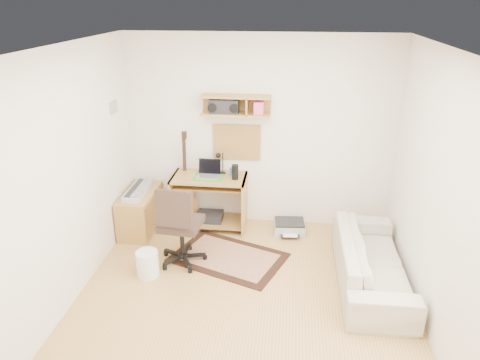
# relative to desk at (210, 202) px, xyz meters

# --- Properties ---
(floor) EXTENTS (3.60, 4.00, 0.01)m
(floor) POSITION_rel_desk_xyz_m (0.65, -1.73, -0.38)
(floor) COLOR tan
(floor) RESTS_ON ground
(ceiling) EXTENTS (3.60, 4.00, 0.01)m
(ceiling) POSITION_rel_desk_xyz_m (0.65, -1.73, 2.23)
(ceiling) COLOR white
(ceiling) RESTS_ON ground
(back_wall) EXTENTS (3.60, 0.01, 2.60)m
(back_wall) POSITION_rel_desk_xyz_m (0.65, 0.28, 0.93)
(back_wall) COLOR white
(back_wall) RESTS_ON ground
(left_wall) EXTENTS (0.01, 4.00, 2.60)m
(left_wall) POSITION_rel_desk_xyz_m (-1.15, -1.73, 0.93)
(left_wall) COLOR white
(left_wall) RESTS_ON ground
(right_wall) EXTENTS (0.01, 4.00, 2.60)m
(right_wall) POSITION_rel_desk_xyz_m (2.46, -1.73, 0.93)
(right_wall) COLOR white
(right_wall) RESTS_ON ground
(wall_shelf) EXTENTS (0.90, 0.25, 0.26)m
(wall_shelf) POSITION_rel_desk_xyz_m (0.35, 0.15, 1.32)
(wall_shelf) COLOR #B3853F
(wall_shelf) RESTS_ON back_wall
(cork_board) EXTENTS (0.64, 0.03, 0.49)m
(cork_board) POSITION_rel_desk_xyz_m (0.35, 0.25, 0.79)
(cork_board) COLOR tan
(cork_board) RESTS_ON back_wall
(wall_photo) EXTENTS (0.02, 0.20, 0.15)m
(wall_photo) POSITION_rel_desk_xyz_m (-1.14, -0.23, 1.34)
(wall_photo) COLOR #4C8CBF
(wall_photo) RESTS_ON left_wall
(desk) EXTENTS (1.00, 0.55, 0.75)m
(desk) POSITION_rel_desk_xyz_m (0.00, 0.00, 0.00)
(desk) COLOR #B3853F
(desk) RESTS_ON floor
(laptop) EXTENTS (0.30, 0.30, 0.23)m
(laptop) POSITION_rel_desk_xyz_m (-0.00, -0.02, 0.49)
(laptop) COLOR silver
(laptop) RESTS_ON desk
(speaker) EXTENTS (0.09, 0.09, 0.20)m
(speaker) POSITION_rel_desk_xyz_m (0.36, -0.05, 0.48)
(speaker) COLOR black
(speaker) RESTS_ON desk
(desk_lamp) EXTENTS (0.10, 0.10, 0.31)m
(desk_lamp) POSITION_rel_desk_xyz_m (0.17, 0.14, 0.53)
(desk_lamp) COLOR black
(desk_lamp) RESTS_ON desk
(pencil_cup) EXTENTS (0.07, 0.07, 0.10)m
(pencil_cup) POSITION_rel_desk_xyz_m (0.30, 0.10, 0.43)
(pencil_cup) COLOR #2F578F
(pencil_cup) RESTS_ON desk
(boombox) EXTENTS (0.38, 0.17, 0.19)m
(boombox) POSITION_rel_desk_xyz_m (0.20, 0.15, 1.30)
(boombox) COLOR black
(boombox) RESTS_ON wall_shelf
(rug) EXTENTS (1.54, 1.30, 0.02)m
(rug) POSITION_rel_desk_xyz_m (0.37, -0.80, -0.37)
(rug) COLOR tan
(rug) RESTS_ON floor
(task_chair) EXTENTS (0.58, 0.58, 1.04)m
(task_chair) POSITION_rel_desk_xyz_m (-0.17, -0.94, 0.15)
(task_chair) COLOR #31231D
(task_chair) RESTS_ON floor
(cabinet) EXTENTS (0.40, 0.90, 0.55)m
(cabinet) POSITION_rel_desk_xyz_m (-0.93, -0.18, -0.10)
(cabinet) COLOR #B3853F
(cabinet) RESTS_ON floor
(music_keyboard) EXTENTS (0.23, 0.73, 0.06)m
(music_keyboard) POSITION_rel_desk_xyz_m (-0.93, -0.18, 0.21)
(music_keyboard) COLOR #B2B5BA
(music_keyboard) RESTS_ON cabinet
(guitar) EXTENTS (0.40, 0.32, 1.31)m
(guitar) POSITION_rel_desk_xyz_m (-0.38, 0.13, 0.28)
(guitar) COLOR #B97C39
(guitar) RESTS_ON floor
(waste_basket) EXTENTS (0.29, 0.29, 0.31)m
(waste_basket) POSITION_rel_desk_xyz_m (-0.50, -1.27, -0.22)
(waste_basket) COLOR white
(waste_basket) RESTS_ON floor
(printer) EXTENTS (0.43, 0.35, 0.16)m
(printer) POSITION_rel_desk_xyz_m (1.11, -0.04, -0.29)
(printer) COLOR #A5A8AA
(printer) RESTS_ON floor
(sofa) EXTENTS (0.54, 1.84, 0.72)m
(sofa) POSITION_rel_desk_xyz_m (2.03, -1.10, -0.02)
(sofa) COLOR #BCB095
(sofa) RESTS_ON floor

